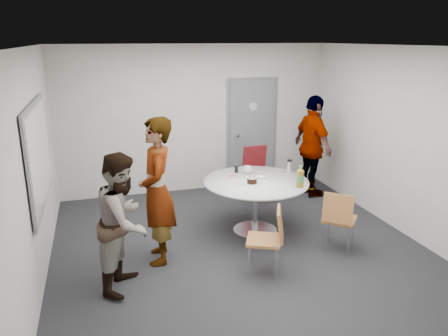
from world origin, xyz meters
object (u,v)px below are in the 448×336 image
object	(u,v)px
chair_far	(257,167)
person_left	(124,222)
chair_near_right	(339,216)
person_main	(157,191)
table	(258,188)
whiteboard	(39,155)
chair_near_left	(271,234)
door	(252,133)
person_right	(313,147)

from	to	relation	value
chair_far	person_left	size ratio (longest dim) A/B	0.60
chair_near_right	chair_far	bearing A→B (deg)	140.31
person_main	table	bearing A→B (deg)	112.61
person_main	chair_near_right	bearing A→B (deg)	84.66
whiteboard	chair_near_left	bearing A→B (deg)	-21.53
whiteboard	chair_near_right	bearing A→B (deg)	-11.74
whiteboard	person_main	distance (m)	1.48
whiteboard	person_left	xyz separation A→B (m)	(0.90, -0.81, -0.64)
door	whiteboard	bearing A→B (deg)	-147.34
table	person_main	xyz separation A→B (m)	(-1.53, -0.46, 0.26)
door	chair_near_left	world-z (taller)	door
person_right	person_main	bearing A→B (deg)	114.05
door	person_right	bearing A→B (deg)	-48.41
door	person_left	size ratio (longest dim) A/B	1.32
chair_near_right	person_right	bearing A→B (deg)	113.73
table	chair_far	world-z (taller)	table
person_main	person_left	world-z (taller)	person_main
whiteboard	person_left	bearing A→B (deg)	-42.02
chair_near_right	person_main	bearing A→B (deg)	-149.50
whiteboard	chair_near_right	world-z (taller)	whiteboard
table	chair_near_left	size ratio (longest dim) A/B	1.80
chair_near_left	table	bearing A→B (deg)	11.50
person_left	person_right	world-z (taller)	person_right
door	chair_far	size ratio (longest dim) A/B	2.20
whiteboard	table	xyz separation A→B (m)	(2.89, 0.16, -0.76)
door	chair_near_left	distance (m)	3.48
chair_far	person_left	distance (m)	3.35
whiteboard	person_right	distance (m)	4.62
chair_near_right	person_left	world-z (taller)	person_left
person_main	person_right	world-z (taller)	person_main
door	chair_far	xyz separation A→B (m)	(-0.20, -0.84, -0.44)
chair_near_right	chair_near_left	bearing A→B (deg)	-124.49
whiteboard	chair_far	distance (m)	3.76
door	chair_near_left	size ratio (longest dim) A/B	2.49
table	person_left	world-z (taller)	person_left
door	person_main	size ratio (longest dim) A/B	1.12
chair_near_left	person_left	xyz separation A→B (m)	(-1.71, 0.22, 0.29)
chair_near_right	chair_far	size ratio (longest dim) A/B	0.89
person_left	door	bearing A→B (deg)	-16.82
door	chair_near_left	xyz separation A→B (m)	(-0.95, -3.31, -0.51)
chair_far	person_left	bearing A→B (deg)	40.24
whiteboard	chair_near_left	size ratio (longest dim) A/B	2.23
door	chair_near_right	world-z (taller)	door
chair_near_left	person_main	distance (m)	1.51
person_main	person_right	size ratio (longest dim) A/B	1.03
whiteboard	person_left	distance (m)	1.37
door	person_right	distance (m)	1.25
whiteboard	person_right	xyz separation A→B (m)	(4.39, 1.35, -0.53)
person_main	person_right	distance (m)	3.45
door	person_left	xyz separation A→B (m)	(-2.66, -3.09, -0.22)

